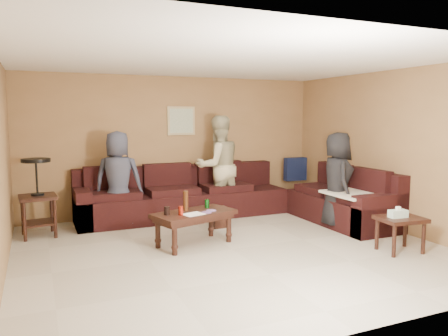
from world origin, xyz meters
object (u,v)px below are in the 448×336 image
(person_right, at_px, (337,180))
(side_table_right, at_px, (400,222))
(end_table_left, at_px, (38,196))
(waste_bin, at_px, (219,217))
(coffee_table, at_px, (194,217))
(sectional_sofa, at_px, (239,201))
(person_left, at_px, (118,179))
(person_middle, at_px, (218,166))

(person_right, bearing_deg, side_table_right, -163.08)
(end_table_left, xyz_separation_m, waste_bin, (2.69, -0.55, -0.45))
(waste_bin, bearing_deg, side_table_right, -52.22)
(coffee_table, bearing_deg, waste_bin, 47.63)
(sectional_sofa, relative_size, person_left, 2.99)
(person_left, bearing_deg, end_table_left, 26.29)
(end_table_left, xyz_separation_m, side_table_right, (4.36, -2.71, -0.21))
(side_table_right, xyz_separation_m, person_right, (0.05, 1.38, 0.36))
(sectional_sofa, distance_m, waste_bin, 0.63)
(sectional_sofa, xyz_separation_m, waste_bin, (-0.50, -0.34, -0.17))
(coffee_table, distance_m, person_right, 2.47)
(person_left, bearing_deg, waste_bin, 177.00)
(end_table_left, bearing_deg, side_table_right, -31.88)
(person_middle, bearing_deg, waste_bin, 63.45)
(person_left, bearing_deg, coffee_table, 138.99)
(person_right, bearing_deg, person_left, 84.71)
(sectional_sofa, distance_m, person_middle, 0.73)
(sectional_sofa, xyz_separation_m, end_table_left, (-3.19, 0.22, 0.29))
(sectional_sofa, height_order, side_table_right, sectional_sofa)
(waste_bin, height_order, person_left, person_left)
(person_right, bearing_deg, waste_bin, 84.64)
(sectional_sofa, distance_m, end_table_left, 3.21)
(end_table_left, height_order, side_table_right, end_table_left)
(end_table_left, bearing_deg, coffee_table, -34.15)
(person_middle, bearing_deg, person_left, -2.37)
(end_table_left, distance_m, person_left, 1.22)
(person_left, height_order, person_middle, person_middle)
(coffee_table, xyz_separation_m, waste_bin, (0.72, 0.78, -0.24))
(coffee_table, relative_size, person_left, 0.80)
(side_table_right, bearing_deg, sectional_sofa, 115.10)
(sectional_sofa, height_order, waste_bin, sectional_sofa)
(waste_bin, distance_m, person_left, 1.74)
(sectional_sofa, relative_size, waste_bin, 14.52)
(sectional_sofa, distance_m, coffee_table, 1.66)
(side_table_right, bearing_deg, person_left, 138.20)
(end_table_left, bearing_deg, person_middle, 3.71)
(person_left, xyz_separation_m, person_right, (3.20, -1.44, -0.01))
(side_table_right, height_order, person_middle, person_middle)
(end_table_left, distance_m, person_middle, 3.00)
(waste_bin, bearing_deg, person_left, 155.91)
(person_middle, bearing_deg, sectional_sofa, 112.12)
(sectional_sofa, relative_size, person_right, 3.03)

